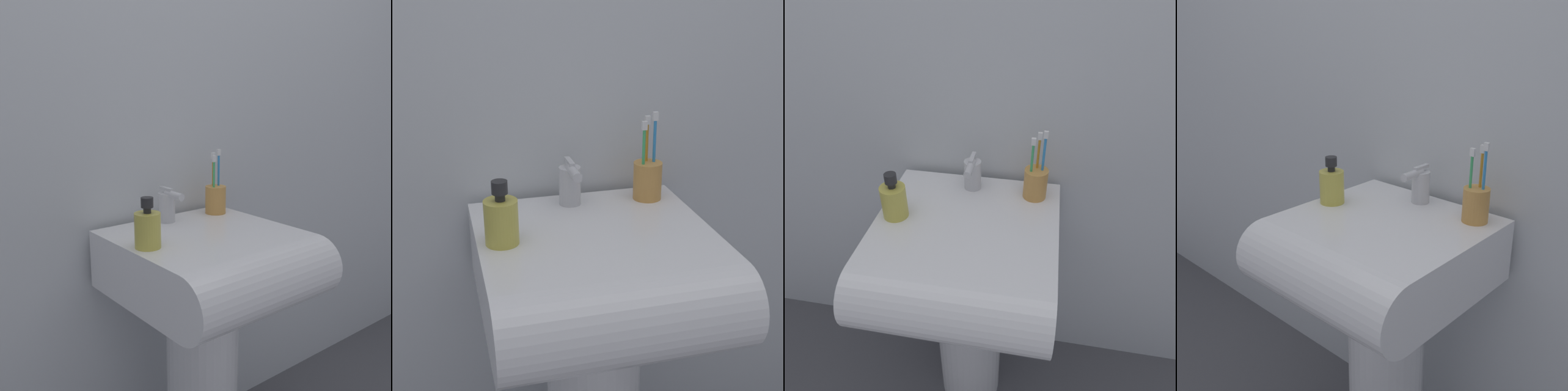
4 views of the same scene
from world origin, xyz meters
TOP-DOWN VIEW (x-y plane):
  - wall_back at (0.00, 0.26)m, footprint 5.00×0.05m
  - sink_pedestal at (0.00, 0.00)m, footprint 0.22×0.22m
  - sink_basin at (0.00, -0.06)m, footprint 0.49×0.52m
  - faucet at (-0.01, 0.15)m, footprint 0.05×0.10m
  - toothbrush_cup at (0.17, 0.14)m, footprint 0.07×0.07m
  - soap_bottle at (-0.19, -0.01)m, footprint 0.07×0.07m

SIDE VIEW (x-z plane):
  - sink_pedestal at x=0.00m, z-range 0.00..0.65m
  - sink_basin at x=0.00m, z-range 0.65..0.82m
  - toothbrush_cup at x=0.17m, z-range 0.77..0.97m
  - soap_bottle at x=-0.19m, z-range 0.80..0.94m
  - faucet at x=-0.01m, z-range 0.82..0.93m
  - wall_back at x=0.00m, z-range 0.00..2.40m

